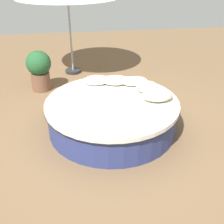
# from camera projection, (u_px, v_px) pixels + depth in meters

# --- Properties ---
(ground_plane) EXTENTS (16.00, 16.00, 0.00)m
(ground_plane) POSITION_uv_depth(u_px,v_px,m) (112.00, 128.00, 5.15)
(ground_plane) COLOR brown
(round_bed) EXTENTS (2.45, 2.45, 0.58)m
(round_bed) POSITION_uv_depth(u_px,v_px,m) (112.00, 114.00, 5.01)
(round_bed) COLOR navy
(round_bed) RESTS_ON ground_plane
(throw_pillow_0) EXTENTS (0.55, 0.39, 0.20)m
(throw_pillow_0) POSITION_uv_depth(u_px,v_px,m) (157.00, 95.00, 4.84)
(throw_pillow_0) COLOR beige
(throw_pillow_0) RESTS_ON round_bed
(throw_pillow_1) EXTENTS (0.42, 0.34, 0.21)m
(throw_pillow_1) POSITION_uv_depth(u_px,v_px,m) (147.00, 87.00, 5.14)
(throw_pillow_1) COLOR beige
(throw_pillow_1) RESTS_ON round_bed
(throw_pillow_2) EXTENTS (0.54, 0.28, 0.18)m
(throw_pillow_2) POSITION_uv_depth(u_px,v_px,m) (134.00, 81.00, 5.43)
(throw_pillow_2) COLOR silver
(throw_pillow_2) RESTS_ON round_bed
(throw_pillow_3) EXTENTS (0.53, 0.39, 0.16)m
(throw_pillow_3) POSITION_uv_depth(u_px,v_px,m) (115.00, 80.00, 5.49)
(throw_pillow_3) COLOR silver
(throw_pillow_3) RESTS_ON round_bed
(throw_pillow_4) EXTENTS (0.54, 0.39, 0.16)m
(throw_pillow_4) POSITION_uv_depth(u_px,v_px,m) (96.00, 80.00, 5.50)
(throw_pillow_4) COLOR white
(throw_pillow_4) RESTS_ON round_bed
(planter) EXTENTS (0.59, 0.59, 0.98)m
(planter) POSITION_uv_depth(u_px,v_px,m) (39.00, 69.00, 6.42)
(planter) COLOR brown
(planter) RESTS_ON ground_plane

